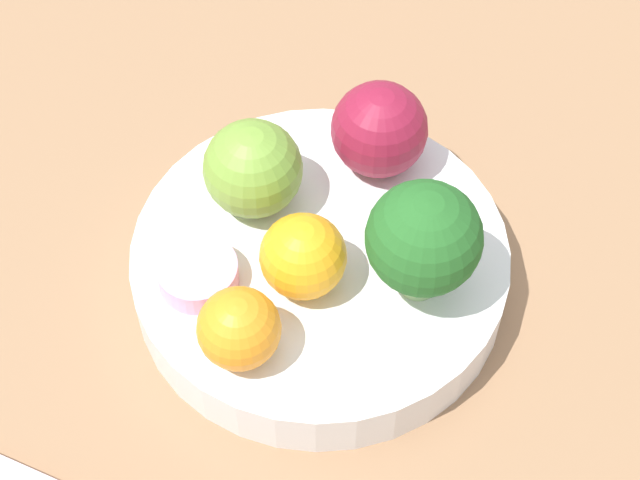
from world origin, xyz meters
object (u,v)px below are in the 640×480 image
Objects in this scene: broccoli at (426,236)px; small_cup at (198,274)px; bowl at (320,267)px; orange_back at (239,329)px; apple_green at (379,129)px; orange_front at (306,257)px; apple_red at (253,169)px.

broccoli is 0.13m from small_cup.
broccoli is (0.00, -0.06, 0.06)m from bowl.
broccoli is 0.11m from orange_back.
broccoli reaches higher than small_cup.
orange_back is at bearing 170.87° from bowl.
bowl is 3.79× the size of apple_green.
orange_front reaches higher than orange_back.
small_cup is (0.03, 0.04, -0.01)m from orange_back.
apple_green is (0.07, -0.01, 0.05)m from bowl.
apple_green is at bearing -4.04° from bowl.
apple_green is at bearing -44.23° from apple_red.
bowl is at bearing 175.96° from apple_green.
orange_back is at bearing -126.15° from small_cup.
apple_green reaches higher than orange_back.
orange_front reaches higher than small_cup.
orange_front is (-0.10, 0.00, -0.00)m from apple_green.
broccoli reaches higher than orange_back.
apple_green is (0.07, 0.05, -0.02)m from broccoli.
broccoli reaches higher than bowl.
orange_back is 0.05m from small_cup.
orange_front is at bearing 113.91° from broccoli.
orange_back is (-0.05, 0.01, -0.00)m from orange_front.
apple_green reaches higher than orange_front.
apple_green is 0.14m from small_cup.
apple_green is at bearing -25.87° from small_cup.
orange_front reaches higher than bowl.
small_cup is (-0.02, 0.06, -0.02)m from orange_front.
apple_red is (0.02, 0.05, 0.05)m from bowl.
orange_front is at bearing 177.87° from apple_green.
bowl is 4.87× the size of orange_back.
broccoli is 0.09m from apple_green.
broccoli is 1.33× the size of apple_green.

